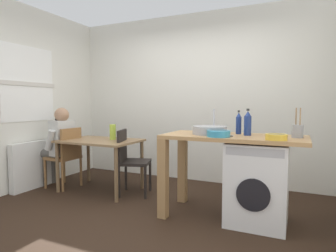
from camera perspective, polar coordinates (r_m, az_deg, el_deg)
name	(u,v)px	position (r m, az deg, el deg)	size (l,w,h in m)	color
ground_plane	(143,216)	(3.39, -4.99, -17.41)	(5.46, 5.46, 0.00)	black
wall_back	(195,98)	(4.74, 5.43, 5.52)	(4.60, 0.10, 2.70)	silver
wall_window_side	(8,97)	(4.61, -29.14, 5.04)	(0.12, 3.80, 2.70)	silver
radiator	(35,165)	(4.78, -24.87, -6.95)	(0.10, 0.80, 0.70)	white
dining_table	(100,146)	(4.27, -13.29, -3.97)	(1.10, 0.76, 0.74)	olive
chair_person_seat	(66,154)	(4.57, -19.50, -5.28)	(0.42, 0.42, 0.90)	olive
chair_opposite	(130,158)	(4.04, -7.61, -6.31)	(0.50, 0.50, 0.90)	black
seated_person	(58,143)	(4.66, -20.90, -3.09)	(0.51, 0.52, 1.20)	#595651
kitchen_counter	(214,149)	(3.24, 9.09, -4.45)	(1.50, 0.68, 0.92)	tan
washing_machine	(257,183)	(3.22, 17.29, -10.69)	(0.60, 0.61, 0.86)	white
sink_basin	(210,130)	(3.23, 8.25, -0.83)	(0.38, 0.38, 0.09)	#9EA0A5
tap	(214,121)	(3.40, 9.13, 1.02)	(0.02, 0.02, 0.28)	#B2B2B7
bottle_tall_green	(239,123)	(3.32, 13.83, 0.51)	(0.06, 0.06, 0.26)	navy
bottle_squat_brown	(248,123)	(3.19, 15.52, 0.51)	(0.08, 0.08, 0.29)	navy
mixing_bowl	(218,133)	(3.00, 9.98, -1.42)	(0.24, 0.24, 0.07)	teal
utensil_crock	(298,131)	(3.15, 24.30, -0.87)	(0.11, 0.11, 0.30)	gray
colander	(276,137)	(2.89, 20.67, -1.98)	(0.20, 0.20, 0.06)	gold
vase	(113,132)	(4.24, -10.91, -1.17)	(0.09, 0.09, 0.22)	#A8C63D
scissors	(226,136)	(3.09, 11.51, -1.89)	(0.15, 0.06, 0.01)	#B2B2B7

